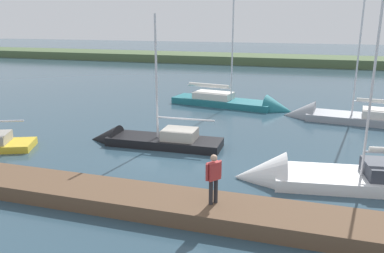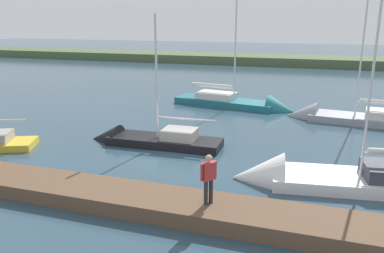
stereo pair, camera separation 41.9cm
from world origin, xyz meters
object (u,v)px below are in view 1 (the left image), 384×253
(sailboat_far_left, at_px, (332,181))
(sailboat_inner_slip, at_px, (340,119))
(sailboat_outer_mooring, at_px, (146,143))
(person_on_dock, at_px, (214,175))
(sailboat_far_right, at_px, (240,106))

(sailboat_far_left, relative_size, sailboat_inner_slip, 1.10)
(sailboat_outer_mooring, relative_size, sailboat_inner_slip, 0.76)
(sailboat_inner_slip, bearing_deg, sailboat_outer_mooring, 45.25)
(sailboat_outer_mooring, distance_m, person_on_dock, 8.91)
(sailboat_outer_mooring, xyz_separation_m, person_on_dock, (-5.48, 6.86, 1.48))
(sailboat_far_left, bearing_deg, sailboat_far_right, -72.94)
(sailboat_outer_mooring, bearing_deg, sailboat_far_right, -108.41)
(sailboat_far_left, xyz_separation_m, person_on_dock, (4.02, 4.19, 1.41))
(sailboat_outer_mooring, xyz_separation_m, sailboat_inner_slip, (-10.46, -8.56, 0.01))
(sailboat_inner_slip, relative_size, sailboat_far_right, 0.99)
(sailboat_far_right, height_order, person_on_dock, sailboat_far_right)
(sailboat_far_left, xyz_separation_m, sailboat_inner_slip, (-0.96, -11.23, -0.06))
(sailboat_far_left, distance_m, sailboat_outer_mooring, 9.87)
(sailboat_inner_slip, xyz_separation_m, person_on_dock, (4.98, 15.43, 1.47))
(person_on_dock, bearing_deg, sailboat_far_right, 134.00)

